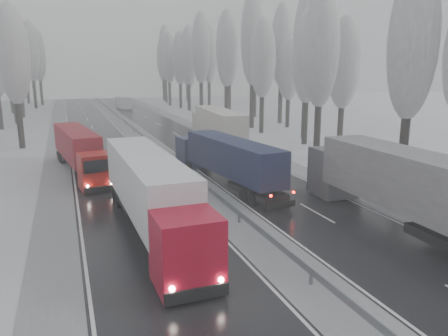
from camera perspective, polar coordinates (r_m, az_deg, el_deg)
carriageway_right at (r=43.88m, az=-0.49°, el=1.19°), size 7.50×200.00×0.03m
carriageway_left at (r=41.62m, az=-14.23°, el=0.16°), size 7.50×200.00×0.03m
median_slush at (r=42.44m, az=-7.18°, el=0.70°), size 3.00×200.00×0.04m
shoulder_right at (r=45.75m, az=5.36°, el=1.62°), size 2.40×200.00×0.04m
shoulder_left at (r=41.45m, az=-21.04°, el=-0.36°), size 2.40×200.00×0.04m
median_guardrail at (r=42.32m, az=-7.20°, el=1.46°), size 0.12×200.00×0.76m
tree_16 at (r=35.70m, az=23.46°, el=14.71°), size 3.60×3.60×16.53m
tree_18 at (r=44.42m, az=12.56°, el=14.90°), size 3.60×3.60×16.58m
tree_19 at (r=50.77m, az=15.40°, el=13.00°), size 3.60×3.60×14.57m
tree_20 at (r=53.10m, az=10.87°, el=13.98°), size 3.60×3.60×15.71m
tree_21 at (r=57.75m, az=10.82°, el=15.72°), size 3.60×3.60×18.62m
tree_22 at (r=61.93m, az=5.06°, el=14.05°), size 3.60×3.60×15.86m
tree_23 at (r=68.32m, az=8.48°, el=12.60°), size 3.60×3.60×13.55m
tree_24 at (r=67.35m, az=3.78°, el=16.47°), size 3.60×3.60×20.49m
tree_25 at (r=73.90m, az=7.57°, el=15.55°), size 3.60×3.60×19.44m
tree_26 at (r=76.65m, az=0.32°, el=15.24°), size 3.60×3.60×18.78m
tree_27 at (r=83.04m, az=4.10°, el=14.51°), size 3.60×3.60×17.62m
tree_28 at (r=86.39m, az=-3.04°, el=15.30°), size 3.60×3.60×19.62m
tree_29 at (r=92.54m, az=0.72°, el=14.55°), size 3.60×3.60×18.11m
tree_30 at (r=95.76m, az=-4.68°, el=14.36°), size 3.60×3.60×17.86m
tree_31 at (r=101.32m, az=-1.98°, el=14.56°), size 3.60×3.60×18.58m
tree_32 at (r=103.02m, az=-5.79°, el=14.04°), size 3.60×3.60×17.33m
tree_33 at (r=107.67m, az=-4.66°, el=12.98°), size 3.60×3.60×14.33m
tree_34 at (r=109.70m, az=-7.22°, el=14.02°), size 3.60×3.60×17.63m
tree_35 at (r=115.98m, az=-3.11°, el=14.23°), size 3.60×3.60×18.25m
tree_36 at (r=119.63m, az=-7.72°, el=14.69°), size 3.60×3.60×20.23m
tree_37 at (r=125.15m, az=-4.89°, el=13.54°), size 3.60×3.60×16.37m
tree_38 at (r=130.27m, az=-7.99°, el=13.89°), size 3.60×3.60×17.97m
tree_39 at (r=134.78m, az=-7.15°, el=13.39°), size 3.60×3.60×16.19m
tree_62 at (r=54.44m, az=-25.86°, el=13.15°), size 3.60×3.60×16.04m
tree_68 at (r=79.96m, az=-26.14°, el=12.90°), size 3.60×3.60×16.65m
tree_70 at (r=89.98m, az=-25.37°, el=13.00°), size 3.60×3.60×17.09m
tree_72 at (r=99.50m, az=-26.38°, el=12.04°), size 3.60×3.60×15.11m
tree_74 at (r=110.04m, az=-23.92°, el=13.74°), size 3.60×3.60×19.68m
tree_76 at (r=119.34m, az=-23.12°, el=13.30°), size 3.60×3.60×18.55m
tree_77 at (r=123.65m, az=-25.57°, el=11.77°), size 3.60×3.60×14.32m
tree_78 at (r=126.13m, az=-24.65°, el=13.38°), size 3.60×3.60×19.55m
tree_79 at (r=130.29m, az=-25.70°, el=12.53°), size 3.60×3.60×17.07m
truck_grey_tarp at (r=26.20m, az=22.31°, el=-1.94°), size 3.12×17.51×4.48m
truck_blue_box at (r=33.78m, az=0.20°, el=1.38°), size 4.00×14.51×3.69m
truck_cream_box at (r=51.25m, az=-0.96°, el=5.70°), size 4.01×16.92×4.31m
box_truck_distant at (r=102.03m, az=-12.96°, el=8.30°), size 2.73×7.56×2.78m
truck_red_white at (r=23.88m, az=-9.56°, el=-2.88°), size 2.94×16.52×4.22m
truck_red_red at (r=39.96m, az=-18.45°, el=2.47°), size 4.05×14.36×3.65m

